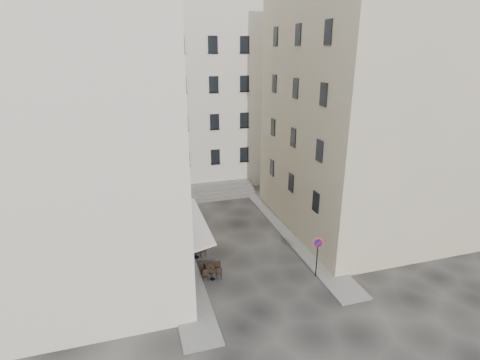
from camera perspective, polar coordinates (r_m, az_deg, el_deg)
name	(u,v)px	position (r m, az deg, el deg)	size (l,w,h in m)	color
ground	(249,261)	(25.95, 1.39, -12.25)	(90.00, 90.00, 0.00)	black
sidewalk_left	(175,242)	(28.52, -9.91, -9.31)	(2.00, 22.00, 0.12)	slate
sidewalk_right	(292,232)	(29.83, 7.90, -7.85)	(2.00, 18.00, 0.12)	slate
building_left	(64,108)	(24.48, -25.28, 9.83)	(12.20, 16.20, 20.60)	beige
building_right	(367,109)	(30.39, 18.85, 10.21)	(12.20, 14.20, 18.60)	#BEB38D
building_back	(185,93)	(40.67, -8.43, 13.05)	(18.20, 10.20, 18.60)	beige
cafe_storefront	(182,238)	(25.05, -8.84, -8.78)	(1.74, 7.30, 3.50)	#460D0A
stone_steps	(209,192)	(36.73, -4.69, -1.81)	(9.00, 3.15, 0.80)	#64615E
bollard_near	(205,270)	(24.16, -5.39, -13.48)	(0.12, 0.12, 0.98)	black
bollard_mid	(195,244)	(27.13, -6.90, -9.61)	(0.12, 0.12, 0.98)	black
bollard_far	(187,223)	(30.21, -8.09, -6.51)	(0.12, 0.12, 0.98)	black
no_parking_sign	(318,250)	(23.94, 11.74, -10.37)	(0.60, 0.18, 2.66)	black
bistro_table_a	(212,274)	(23.95, -4.27, -14.04)	(1.19, 0.56, 0.84)	black
bistro_table_b	(210,267)	(24.55, -4.53, -13.07)	(1.25, 0.59, 0.88)	black
bistro_table_c	(196,251)	(26.22, -6.76, -10.74)	(1.42, 0.66, 1.00)	black
bistro_table_d	(193,246)	(26.98, -7.10, -10.01)	(1.21, 0.57, 0.85)	black
bistro_table_e	(193,227)	(29.56, -7.25, -7.13)	(1.38, 0.65, 0.97)	black
pedestrian	(200,235)	(27.45, -6.15, -8.31)	(0.66, 0.43, 1.81)	black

